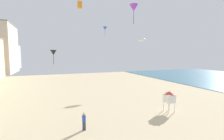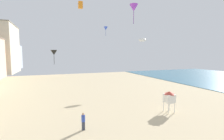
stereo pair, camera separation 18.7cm
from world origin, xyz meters
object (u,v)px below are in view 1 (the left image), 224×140
object	(u,v)px
lifeguard_stand	(169,97)
kite_purple_delta	(134,8)
kite_flyer	(84,120)
kite_black_delta	(53,53)
kite_orange_box	(80,5)
kite_blue_delta	(105,28)
kite_white_parafoil_2	(142,40)

from	to	relation	value
lifeguard_stand	kite_purple_delta	distance (m)	12.40
kite_flyer	lifeguard_stand	world-z (taller)	lifeguard_stand
kite_black_delta	kite_flyer	bearing A→B (deg)	-82.98
kite_flyer	lifeguard_stand	xyz separation A→B (m)	(10.62, 0.96, 0.92)
lifeguard_stand	kite_purple_delta	size ratio (longest dim) A/B	1.00
kite_flyer	kite_orange_box	size ratio (longest dim) A/B	1.07
kite_blue_delta	kite_black_delta	distance (m)	16.66
kite_flyer	kite_purple_delta	bearing A→B (deg)	88.19
kite_orange_box	kite_white_parafoil_2	distance (m)	16.76
kite_orange_box	kite_white_parafoil_2	world-z (taller)	kite_orange_box
kite_blue_delta	kite_black_delta	bearing A→B (deg)	-147.00
kite_flyer	kite_orange_box	bearing A→B (deg)	135.30
lifeguard_stand	kite_blue_delta	world-z (taller)	kite_blue_delta
lifeguard_stand	kite_flyer	bearing A→B (deg)	-171.99
kite_white_parafoil_2	kite_blue_delta	bearing A→B (deg)	125.82
kite_white_parafoil_2	lifeguard_stand	bearing A→B (deg)	-110.80
kite_purple_delta	kite_orange_box	world-z (taller)	kite_orange_box
kite_flyer	kite_blue_delta	size ratio (longest dim) A/B	0.68
lifeguard_stand	kite_black_delta	world-z (taller)	kite_black_delta
kite_flyer	kite_purple_delta	world-z (taller)	kite_purple_delta
kite_purple_delta	kite_blue_delta	world-z (taller)	kite_blue_delta
lifeguard_stand	kite_blue_delta	size ratio (longest dim) A/B	1.06
lifeguard_stand	kite_black_delta	bearing A→B (deg)	131.27
kite_purple_delta	kite_blue_delta	size ratio (longest dim) A/B	1.06
lifeguard_stand	kite_purple_delta	bearing A→B (deg)	125.87
kite_orange_box	kite_white_parafoil_2	bearing A→B (deg)	-30.64
kite_purple_delta	kite_blue_delta	xyz separation A→B (m)	(2.89, 20.22, 0.67)
kite_blue_delta	kite_black_delta	world-z (taller)	kite_blue_delta
kite_flyer	kite_orange_box	distance (m)	30.60
kite_purple_delta	kite_black_delta	xyz separation A→B (m)	(-9.99, 11.86, -5.79)
kite_orange_box	kite_flyer	bearing A→B (deg)	-99.81
kite_blue_delta	kite_white_parafoil_2	distance (m)	10.76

